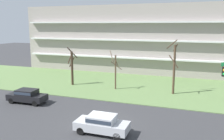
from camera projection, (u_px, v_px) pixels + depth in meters
ground at (102, 123)px, 21.82m from camera, size 160.00×160.00×0.00m
grass_lawn_strip at (138, 86)px, 34.79m from camera, size 80.00×16.00×0.08m
apartment_building at (156, 38)px, 47.32m from camera, size 49.35×14.41×12.30m
tree_far_left at (72, 67)px, 35.06m from camera, size 1.62×1.63×5.70m
tree_left at (115, 71)px, 32.64m from camera, size 1.86×1.21×5.39m
tree_center at (174, 68)px, 30.25m from camera, size 1.68×1.79×6.96m
sedan_silver_near_left at (102, 123)px, 19.54m from camera, size 4.41×1.82×1.57m
sedan_black_center_left at (27, 95)px, 27.30m from camera, size 4.47×1.99×1.57m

